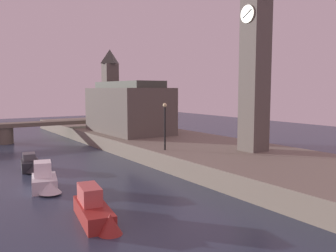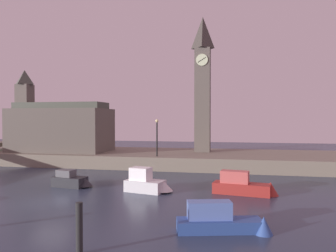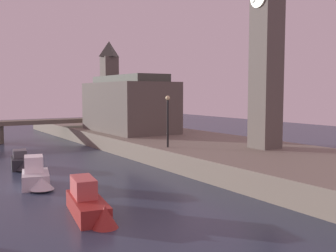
{
  "view_description": "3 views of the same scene",
  "coord_description": "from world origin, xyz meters",
  "px_view_note": "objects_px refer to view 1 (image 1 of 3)",
  "views": [
    {
      "loc": [
        30.18,
        -1.7,
        6.84
      ],
      "look_at": [
        4.46,
        15.16,
        3.68
      ],
      "focal_mm": 38.43,
      "sensor_mm": 36.0,
      "label": 1
    },
    {
      "loc": [
        12.22,
        -20.13,
        5.71
      ],
      "look_at": [
        5.17,
        15.09,
        4.9
      ],
      "focal_mm": 34.86,
      "sensor_mm": 36.0,
      "label": 2
    },
    {
      "loc": [
        30.75,
        -1.69,
        5.89
      ],
      "look_at": [
        4.62,
        14.77,
        3.28
      ],
      "focal_mm": 42.59,
      "sensor_mm": 36.0,
      "label": 3
    }
  ],
  "objects_px": {
    "boat_dinghy_red": "(96,211)",
    "boat_barge_dark": "(31,165)",
    "streetlamp": "(165,121)",
    "clock_tower": "(255,47)",
    "boat_ferry_white": "(45,181)",
    "parliament_hall": "(127,107)"
  },
  "relations": [
    {
      "from": "parliament_hall",
      "to": "boat_ferry_white",
      "type": "height_order",
      "value": "parliament_hall"
    },
    {
      "from": "parliament_hall",
      "to": "boat_ferry_white",
      "type": "relative_size",
      "value": 3.12
    },
    {
      "from": "clock_tower",
      "to": "parliament_hall",
      "type": "distance_m",
      "value": 19.48
    },
    {
      "from": "clock_tower",
      "to": "parliament_hall",
      "type": "height_order",
      "value": "clock_tower"
    },
    {
      "from": "clock_tower",
      "to": "boat_dinghy_red",
      "type": "xyz_separation_m",
      "value": [
        4.77,
        -16.42,
        -9.74
      ]
    },
    {
      "from": "streetlamp",
      "to": "boat_ferry_white",
      "type": "distance_m",
      "value": 11.49
    },
    {
      "from": "streetlamp",
      "to": "boat_barge_dark",
      "type": "distance_m",
      "value": 11.91
    },
    {
      "from": "parliament_hall",
      "to": "boat_barge_dark",
      "type": "xyz_separation_m",
      "value": [
        9.03,
        -13.6,
        -4.11
      ]
    },
    {
      "from": "streetlamp",
      "to": "clock_tower",
      "type": "bearing_deg",
      "value": 54.03
    },
    {
      "from": "boat_ferry_white",
      "to": "boat_dinghy_red",
      "type": "bearing_deg",
      "value": 4.74
    },
    {
      "from": "boat_dinghy_red",
      "to": "boat_barge_dark",
      "type": "bearing_deg",
      "value": -179.68
    },
    {
      "from": "parliament_hall",
      "to": "boat_ferry_white",
      "type": "bearing_deg",
      "value": -41.99
    },
    {
      "from": "streetlamp",
      "to": "boat_ferry_white",
      "type": "bearing_deg",
      "value": -80.43
    },
    {
      "from": "boat_dinghy_red",
      "to": "boat_ferry_white",
      "type": "distance_m",
      "value": 7.48
    },
    {
      "from": "clock_tower",
      "to": "parliament_hall",
      "type": "bearing_deg",
      "value": -171.02
    },
    {
      "from": "boat_dinghy_red",
      "to": "boat_ferry_white",
      "type": "bearing_deg",
      "value": -175.26
    },
    {
      "from": "clock_tower",
      "to": "parliament_hall",
      "type": "xyz_separation_m",
      "value": [
        -18.39,
        -2.91,
        -5.71
      ]
    },
    {
      "from": "clock_tower",
      "to": "boat_barge_dark",
      "type": "height_order",
      "value": "clock_tower"
    },
    {
      "from": "parliament_hall",
      "to": "streetlamp",
      "type": "height_order",
      "value": "parliament_hall"
    },
    {
      "from": "boat_barge_dark",
      "to": "parliament_hall",
      "type": "bearing_deg",
      "value": 123.6
    },
    {
      "from": "boat_dinghy_red",
      "to": "boat_barge_dark",
      "type": "height_order",
      "value": "boat_dinghy_red"
    },
    {
      "from": "boat_barge_dark",
      "to": "boat_ferry_white",
      "type": "xyz_separation_m",
      "value": [
        6.67,
        -0.54,
        0.14
      ]
    }
  ]
}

